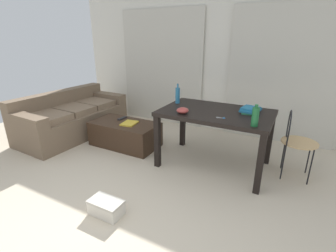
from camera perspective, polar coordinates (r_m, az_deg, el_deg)
The scene contains 15 objects.
ground_plane at distance 3.18m, azimuth -1.57°, elevation -11.73°, with size 7.80×7.80×0.00m, color beige.
wall_back at distance 4.59m, azimuth 11.29°, elevation 13.84°, with size 5.71×0.10×2.41m, color silver.
curtains at distance 4.53m, azimuth 10.84°, elevation 12.12°, with size 3.91×0.03×2.15m.
couch at distance 4.71m, azimuth -21.25°, elevation 1.75°, with size 0.95×1.90×0.75m.
coffee_table at distance 4.03m, azimuth -9.85°, elevation -1.81°, with size 1.07×0.57×0.39m.
craft_table at distance 3.26m, azimuth 10.95°, elevation 1.78°, with size 1.40×0.89×0.77m.
wire_chair at distance 3.36m, azimuth 27.07°, elevation -2.17°, with size 0.42×0.43×0.85m.
bottle_near at distance 3.53m, azimuth 2.23°, elevation 7.10°, with size 0.06×0.06×0.28m.
bottle_far at distance 2.77m, azimuth 19.49°, elevation 2.07°, with size 0.07×0.07×0.24m.
bowl at distance 3.08m, azimuth 3.39°, elevation 3.60°, with size 0.15×0.15×0.07m, color #9E3833.
book_stack at distance 3.26m, azimuth 18.46°, elevation 3.54°, with size 0.24×0.30×0.07m.
scissors at distance 2.96m, azimuth 12.33°, elevation 1.84°, with size 0.10×0.05×0.00m.
tv_remote_primary at distance 4.13m, azimuth -10.50°, elevation 1.76°, with size 0.05×0.18×0.02m, color #232326.
magazine at distance 3.88m, azimuth -8.88°, elevation 0.64°, with size 0.21×0.25×0.02m, color gold.
shoebox at distance 2.65m, azimuth -14.05°, elevation -17.72°, with size 0.34×0.20×0.16m.
Camera 1 is at (1.35, -1.11, 1.68)m, focal length 26.43 mm.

